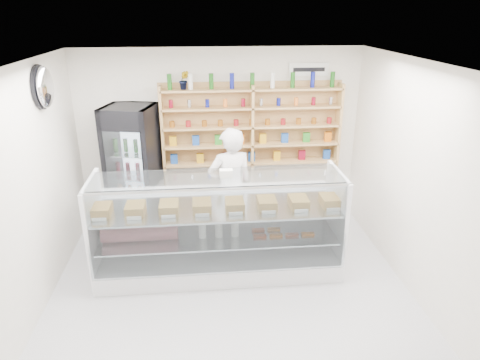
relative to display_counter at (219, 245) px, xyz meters
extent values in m
plane|color=#BDBCC2|center=(0.12, -0.79, -0.38)|extent=(5.00, 5.00, 0.00)
plane|color=white|center=(0.12, -0.79, 2.42)|extent=(5.00, 5.00, 0.00)
plane|color=silver|center=(0.12, 1.71, 1.02)|extent=(4.50, 0.00, 4.50)
plane|color=silver|center=(-2.13, -0.79, 1.02)|extent=(0.00, 5.00, 5.00)
plane|color=silver|center=(2.37, -0.79, 1.02)|extent=(0.00, 5.00, 5.00)
cube|color=white|center=(0.00, -0.01, -0.24)|extent=(3.19, 0.90, 0.27)
cube|color=white|center=(0.00, 0.41, 0.23)|extent=(3.19, 0.05, 0.67)
cube|color=silver|center=(0.00, -0.01, 0.17)|extent=(3.06, 0.80, 0.02)
cube|color=silver|center=(0.00, -0.01, 0.56)|extent=(3.13, 0.83, 0.02)
cube|color=silver|center=(0.00, -0.45, 0.45)|extent=(3.13, 0.13, 1.11)
cube|color=silver|center=(0.00, -0.07, 1.01)|extent=(3.13, 0.63, 0.01)
imported|color=silver|center=(0.21, 0.69, 0.53)|extent=(0.74, 0.57, 1.81)
cube|color=black|center=(-1.23, 1.35, 0.63)|extent=(0.87, 0.86, 2.00)
cube|color=#310539|center=(-1.15, 1.03, 1.48)|extent=(0.69, 0.20, 0.28)
cube|color=silver|center=(-1.15, 1.01, 0.54)|extent=(0.59, 0.16, 1.58)
cube|color=tan|center=(-0.78, 1.55, 1.21)|extent=(0.04, 0.28, 1.33)
cube|color=tan|center=(0.62, 1.55, 1.21)|extent=(0.04, 0.28, 1.33)
cube|color=tan|center=(2.02, 1.55, 1.21)|extent=(0.04, 0.28, 1.33)
cube|color=tan|center=(0.62, 1.55, 0.62)|extent=(2.80, 0.28, 0.03)
cube|color=tan|center=(0.62, 1.55, 0.92)|extent=(2.80, 0.28, 0.03)
cube|color=tan|center=(0.62, 1.55, 1.22)|extent=(2.80, 0.28, 0.03)
cube|color=tan|center=(0.62, 1.55, 1.52)|extent=(2.80, 0.28, 0.03)
cube|color=tan|center=(0.62, 1.55, 1.80)|extent=(2.80, 0.28, 0.03)
imported|color=#1E6626|center=(-0.41, 1.55, 1.96)|extent=(0.17, 0.14, 0.28)
ellipsoid|color=silver|center=(-2.05, 0.41, 2.07)|extent=(0.15, 0.50, 0.50)
cube|color=white|center=(1.52, 1.68, 2.07)|extent=(0.62, 0.03, 0.20)
camera|label=1|loc=(-0.20, -5.00, 2.96)|focal=32.00mm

